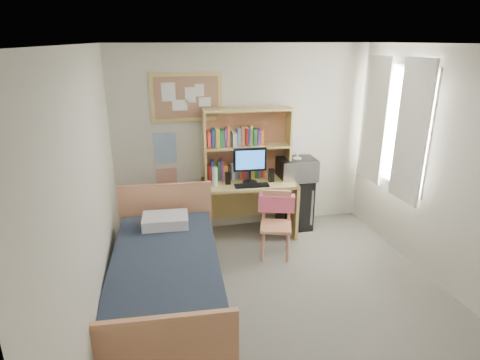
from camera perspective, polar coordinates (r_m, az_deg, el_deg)
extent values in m
cube|color=gray|center=(4.40, 7.20, -17.82)|extent=(3.60, 4.20, 0.02)
cube|color=silver|center=(3.51, 9.06, 18.56)|extent=(3.60, 4.20, 0.02)
cube|color=beige|center=(5.68, 0.55, 5.73)|extent=(3.60, 0.04, 2.60)
cube|color=beige|center=(2.19, 29.11, -20.97)|extent=(3.60, 0.04, 2.60)
cube|color=beige|center=(3.57, -20.22, -3.89)|extent=(0.04, 4.20, 2.60)
cube|color=beige|center=(4.69, 29.07, 0.30)|extent=(0.04, 4.20, 2.60)
cube|color=white|center=(5.50, 21.06, 7.20)|extent=(0.10, 1.40, 1.70)
cube|color=white|center=(5.16, 23.19, 6.21)|extent=(0.04, 0.55, 1.70)
cube|color=white|center=(5.82, 18.66, 8.07)|extent=(0.04, 0.55, 1.70)
cube|color=#AB7C5A|center=(5.42, -7.60, 11.59)|extent=(0.94, 0.03, 0.64)
cube|color=#285BA1|center=(5.54, -10.60, 4.51)|extent=(0.30, 0.01, 0.42)
cube|color=#BE4221|center=(5.67, -10.31, -0.09)|extent=(0.28, 0.01, 0.36)
cube|color=#E0C46D|center=(5.65, 1.25, -4.00)|extent=(1.31, 0.71, 0.80)
cube|color=tan|center=(5.10, 5.13, -6.52)|extent=(0.53, 0.53, 0.84)
cube|color=black|center=(5.93, 7.77, -3.24)|extent=(0.45, 0.45, 0.76)
cube|color=#1A2230|center=(4.25, -10.40, -14.35)|extent=(1.23, 2.24, 0.60)
cube|color=#E0C46D|center=(5.50, 1.02, 5.14)|extent=(1.21, 0.37, 0.98)
cube|color=black|center=(5.37, 1.41, 1.99)|extent=(0.45, 0.06, 0.47)
cube|color=black|center=(5.32, 1.68, -0.78)|extent=(0.46, 0.17, 0.02)
cube|color=black|center=(5.38, -1.74, 0.26)|extent=(0.07, 0.07, 0.17)
cube|color=black|center=(5.48, 4.48, 0.66)|extent=(0.08, 0.08, 0.18)
cylinder|color=white|center=(5.30, -3.61, 0.47)|extent=(0.08, 0.08, 0.25)
cube|color=#EF5A7D|center=(5.19, 5.23, -3.28)|extent=(0.48, 0.28, 0.22)
cube|color=#B7B7BC|center=(5.73, 8.07, 1.57)|extent=(0.53, 0.40, 0.30)
cylinder|color=white|center=(5.65, 8.22, 4.50)|extent=(0.25, 0.25, 0.31)
cube|color=white|center=(4.73, -10.55, -5.67)|extent=(0.54, 0.40, 0.12)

